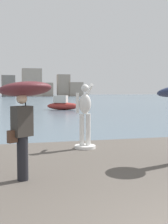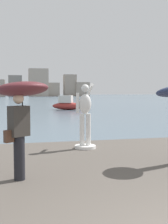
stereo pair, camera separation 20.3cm
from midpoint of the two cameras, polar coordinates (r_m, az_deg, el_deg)
The scene contains 6 objects.
ground_plane at distance 42.25m, azimuth -10.41°, elevation 0.97°, with size 400.00×400.00×0.00m, color slate.
pier at distance 5.40m, azimuth 11.10°, elevation -17.30°, with size 7.56×10.87×0.40m, color #564F47.
statue_white_figure at distance 8.98m, azimuth 0.86°, elevation -1.35°, with size 0.66×0.89×2.02m.
onlooker_left at distance 5.88m, azimuth -11.29°, elevation 2.13°, with size 1.46×1.47×2.01m.
boat_far at distance 35.16m, azimuth -3.08°, elevation 1.49°, with size 4.19×2.96×1.74m.
distant_skyline at distance 144.46m, azimuth -14.46°, elevation 4.96°, with size 73.65×11.02×13.44m.
Camera 2 is at (-2.00, -2.17, 2.15)m, focal length 46.42 mm.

